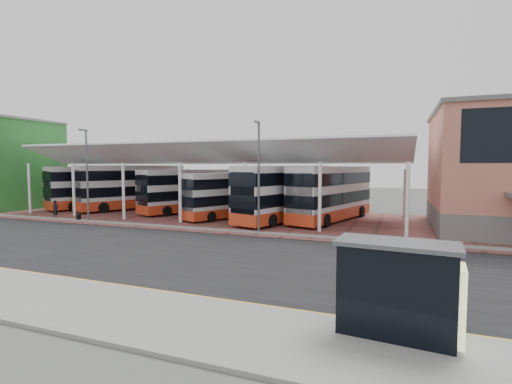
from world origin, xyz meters
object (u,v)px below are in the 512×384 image
pedestrian (56,209)px  bus_shelter (406,281)px  bus_5 (332,194)px  bus_1 (132,187)px  bus_4 (285,193)px  bus_0 (101,187)px  bus_2 (189,191)px  bus_3 (231,195)px

pedestrian → bus_shelter: size_ratio=0.48×
bus_5 → pedestrian: bearing=-146.3°
bus_1 → bus_4: bus_1 is taller
bus_0 → pedestrian: 8.99m
bus_0 → bus_2: 11.78m
bus_1 → pedestrian: 8.95m
pedestrian → bus_3: bearing=-71.7°
bus_2 → bus_4: size_ratio=0.90×
bus_2 → bus_4: 11.44m
bus_1 → bus_shelter: size_ratio=3.48×
bus_3 → bus_5: bus_5 is taller
bus_shelter → bus_0: bearing=149.7°
bus_4 → bus_shelter: (9.63, -20.91, -0.68)m
bus_1 → bus_3: 13.55m
bus_0 → bus_5: bus_5 is taller
bus_2 → bus_shelter: size_ratio=3.17×
bus_0 → bus_5: 26.88m
bus_1 → pedestrian: (-1.68, -8.64, -1.62)m
bus_3 → pedestrian: bus_3 is taller
bus_5 → bus_shelter: 23.24m
bus_2 → bus_5: 15.10m
bus_3 → bus_2: bearing=-174.3°
bus_2 → bus_3: 6.21m
bus_3 → bus_5: bearing=33.4°
bus_4 → bus_shelter: size_ratio=3.50×
bus_1 → pedestrian: bearing=-75.9°
bus_4 → bus_5: 4.21m
bus_3 → bus_5: (9.23, 1.34, 0.31)m
bus_0 → pedestrian: size_ratio=7.06×
bus_4 → bus_3: bearing=-165.6°
bus_4 → bus_5: bearing=39.6°
bus_0 → bus_3: bearing=16.0°
bus_3 → bus_shelter: 25.94m
bus_shelter → bus_1: bearing=145.6°
bus_2 → bus_5: bearing=21.6°
bus_5 → bus_shelter: bus_5 is taller
pedestrian → bus_shelter: (30.01, -14.75, 0.91)m
bus_0 → bus_2: bearing=22.8°
bus_3 → bus_4: (5.34, -0.27, 0.33)m
pedestrian → bus_5: bearing=-77.1°
bus_2 → bus_1: bearing=-156.8°
bus_1 → bus_5: bus_1 is taller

